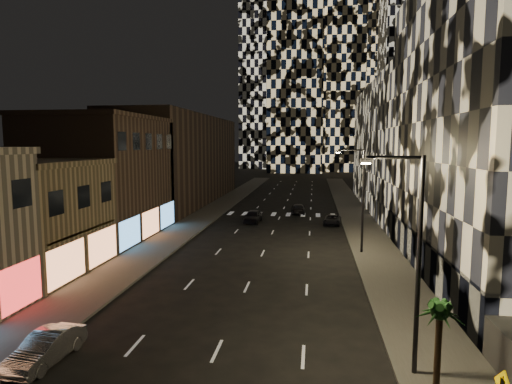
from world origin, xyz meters
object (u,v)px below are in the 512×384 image
(car_dark_rightlane, at_px, (332,220))
(palm_tree, at_px, (440,318))
(car_dark_midlane, at_px, (253,216))
(streetlight_near, at_px, (413,250))
(streetlight_far, at_px, (360,193))
(car_silver_parked, at_px, (46,348))
(car_dark_oncoming, at_px, (298,209))

(car_dark_rightlane, bearing_deg, palm_tree, -79.07)
(car_dark_midlane, height_order, palm_tree, palm_tree)
(streetlight_near, bearing_deg, palm_tree, -69.23)
(car_dark_midlane, bearing_deg, palm_tree, -68.40)
(streetlight_near, xyz_separation_m, car_dark_rightlane, (-1.74, 33.34, -4.78))
(streetlight_far, distance_m, palm_tree, 21.81)
(streetlight_far, height_order, car_silver_parked, streetlight_far)
(car_dark_oncoming, xyz_separation_m, palm_tree, (6.70, -42.76, 2.58))
(car_silver_parked, xyz_separation_m, palm_tree, (16.20, -0.66, 2.57))
(car_dark_midlane, distance_m, car_dark_rightlane, 9.54)
(car_dark_midlane, xyz_separation_m, car_dark_rightlane, (9.54, -0.14, -0.19))
(car_dark_midlane, height_order, car_dark_rightlane, car_dark_midlane)
(streetlight_near, distance_m, car_dark_oncoming, 41.76)
(car_dark_rightlane, relative_size, palm_tree, 1.09)
(car_silver_parked, relative_size, car_dark_midlane, 0.91)
(car_dark_midlane, bearing_deg, streetlight_near, -68.50)
(streetlight_far, xyz_separation_m, car_dark_oncoming, (-6.06, 21.05, -4.69))
(streetlight_near, bearing_deg, car_dark_oncoming, 98.39)
(car_dark_oncoming, bearing_deg, car_silver_parked, 74.36)
(car_silver_parked, xyz_separation_m, car_dark_oncoming, (9.50, 42.09, -0.01))
(streetlight_far, xyz_separation_m, car_dark_rightlane, (-1.74, 13.34, -4.78))
(car_dark_midlane, relative_size, car_dark_rightlane, 1.09)
(car_dark_oncoming, height_order, car_dark_rightlane, car_dark_oncoming)
(streetlight_near, height_order, car_dark_midlane, streetlight_near)
(streetlight_far, height_order, car_dark_oncoming, streetlight_far)
(palm_tree, bearing_deg, car_dark_rightlane, 93.90)
(car_dark_rightlane, bearing_deg, streetlight_near, -79.97)
(car_dark_midlane, height_order, car_dark_oncoming, car_dark_midlane)
(streetlight_far, bearing_deg, streetlight_near, -90.00)
(car_silver_parked, bearing_deg, car_dark_oncoming, 81.48)
(streetlight_near, xyz_separation_m, car_silver_parked, (-15.55, -1.04, -4.68))
(car_silver_parked, bearing_deg, car_dark_rightlane, 72.31)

